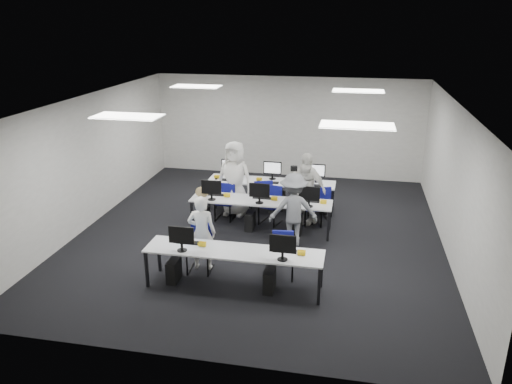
% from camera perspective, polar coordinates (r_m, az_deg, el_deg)
% --- Properties ---
extents(room, '(9.00, 9.02, 3.00)m').
position_cam_1_polar(room, '(10.82, 0.38, 2.51)').
color(room, black).
rests_on(room, ground).
extents(ceiling_panels, '(5.20, 4.60, 0.02)m').
position_cam_1_polar(ceiling_panels, '(10.48, 0.40, 10.29)').
color(ceiling_panels, white).
rests_on(ceiling_panels, room).
extents(desk_front, '(3.20, 0.70, 0.73)m').
position_cam_1_polar(desk_front, '(8.94, -2.55, -6.98)').
color(desk_front, silver).
rests_on(desk_front, ground).
extents(desk_mid, '(3.20, 0.70, 0.73)m').
position_cam_1_polar(desk_mid, '(11.28, 0.56, -1.18)').
color(desk_mid, silver).
rests_on(desk_mid, ground).
extents(desk_back, '(3.20, 0.70, 0.73)m').
position_cam_1_polar(desk_back, '(12.57, 1.75, 1.03)').
color(desk_back, silver).
rests_on(desk_back, ground).
extents(equipment_front, '(2.51, 0.41, 1.19)m').
position_cam_1_polar(equipment_front, '(9.12, -3.73, -8.73)').
color(equipment_front, '#0B3E94').
rests_on(equipment_front, desk_front).
extents(equipment_mid, '(2.91, 0.41, 1.19)m').
position_cam_1_polar(equipment_mid, '(11.41, -0.41, -2.66)').
color(equipment_mid, white).
rests_on(equipment_mid, desk_mid).
extents(equipment_back, '(2.91, 0.41, 1.19)m').
position_cam_1_polar(equipment_back, '(12.67, 2.60, -0.38)').
color(equipment_back, white).
rests_on(equipment_back, desk_back).
extents(chair_0, '(0.46, 0.50, 0.91)m').
position_cam_1_polar(chair_0, '(9.74, -6.38, -7.36)').
color(chair_0, navy).
rests_on(chair_0, ground).
extents(chair_1, '(0.47, 0.51, 0.86)m').
position_cam_1_polar(chair_1, '(9.49, 3.03, -8.12)').
color(chair_1, navy).
rests_on(chair_1, ground).
extents(chair_2, '(0.44, 0.47, 0.85)m').
position_cam_1_polar(chair_2, '(12.08, -3.54, -1.88)').
color(chair_2, navy).
rests_on(chair_2, ground).
extents(chair_3, '(0.55, 0.57, 0.89)m').
position_cam_1_polar(chair_3, '(11.81, 1.68, -2.28)').
color(chair_3, navy).
rests_on(chair_3, ground).
extents(chair_4, '(0.46, 0.49, 0.83)m').
position_cam_1_polar(chair_4, '(11.84, 6.53, -2.47)').
color(chair_4, navy).
rests_on(chair_4, ground).
extents(chair_5, '(0.47, 0.50, 0.81)m').
position_cam_1_polar(chair_5, '(12.45, -3.87, -1.28)').
color(chair_5, navy).
rests_on(chair_5, ground).
extents(chair_6, '(0.62, 0.64, 0.96)m').
position_cam_1_polar(chair_6, '(12.25, 0.66, -1.36)').
color(chair_6, navy).
rests_on(chair_6, ground).
extents(chair_7, '(0.58, 0.60, 0.91)m').
position_cam_1_polar(chair_7, '(12.04, 7.23, -1.98)').
color(chair_7, navy).
rests_on(chair_7, ground).
extents(handbag, '(0.32, 0.21, 0.25)m').
position_cam_1_polar(handbag, '(11.45, -6.20, -0.03)').
color(handbag, '#9C8050').
rests_on(handbag, desk_mid).
extents(student_0, '(0.57, 0.40, 1.49)m').
position_cam_1_polar(student_0, '(9.62, -6.21, -4.66)').
color(student_0, white).
rests_on(student_0, ground).
extents(student_1, '(0.88, 0.80, 1.48)m').
position_cam_1_polar(student_1, '(11.72, 5.44, -0.14)').
color(student_1, white).
rests_on(student_1, ground).
extents(student_2, '(0.99, 0.74, 1.85)m').
position_cam_1_polar(student_2, '(12.12, -2.45, 1.53)').
color(student_2, white).
rests_on(student_2, ground).
extents(student_3, '(1.09, 0.75, 1.71)m').
position_cam_1_polar(student_3, '(11.71, 5.70, 0.42)').
color(student_3, white).
rests_on(student_3, ground).
extents(photographer, '(1.13, 0.78, 1.60)m').
position_cam_1_polar(photographer, '(10.57, 4.31, -2.02)').
color(photographer, slate).
rests_on(photographer, ground).
extents(dslr_camera, '(0.17, 0.20, 0.10)m').
position_cam_1_polar(dslr_camera, '(10.46, 4.36, 2.69)').
color(dslr_camera, black).
rests_on(dslr_camera, photographer).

